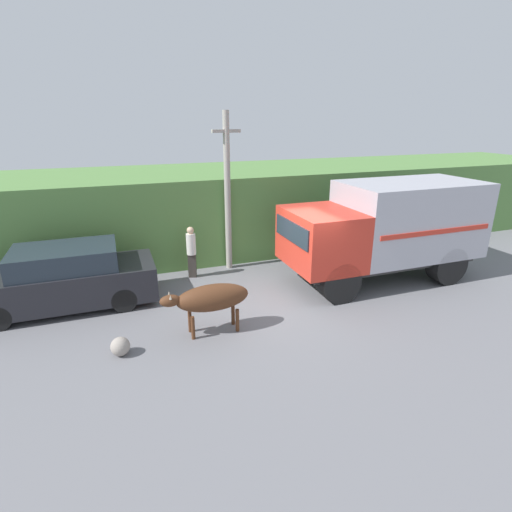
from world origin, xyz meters
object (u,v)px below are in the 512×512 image
Objects in this scene: utility_pole at (227,190)px; roadside_rock at (120,346)px; cargo_truck at (389,227)px; brown_cow at (211,298)px; parked_suv at (65,279)px; pedestrian_on_hill at (191,249)px.

utility_pole is 12.22× the size of roadside_rock.
brown_cow is at bearing -167.30° from cargo_truck.
parked_suv is at bearing 112.73° from roadside_rock.
pedestrian_on_hill is at bearing 84.26° from brown_cow.
cargo_truck is 5.18m from utility_pole.
parked_suv is (-9.31, 1.31, -0.90)m from cargo_truck.
utility_pole reaches higher than cargo_truck.
cargo_truck is 6.17m from pedestrian_on_hill.
parked_suv is at bearing 139.98° from brown_cow.
cargo_truck reaches higher than pedestrian_on_hill.
brown_cow is 2.23m from roadside_rock.
roadside_rock is (1.24, -2.96, -0.60)m from parked_suv.
parked_suv is 5.48m from utility_pole.
pedestrian_on_hill reaches higher than brown_cow.
pedestrian_on_hill is at bearing 158.20° from cargo_truck.
utility_pole reaches higher than pedestrian_on_hill.
pedestrian_on_hill is 4.63m from roadside_rock.
brown_cow is 1.25× the size of pedestrian_on_hill.
utility_pole is (-4.34, 2.67, 0.96)m from cargo_truck.
cargo_truck is 3.69× the size of pedestrian_on_hill.
cargo_truck reaches higher than roadside_rock.
cargo_truck is at bearing 11.41° from brown_cow.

